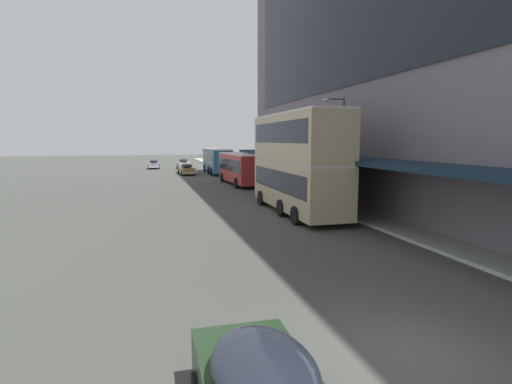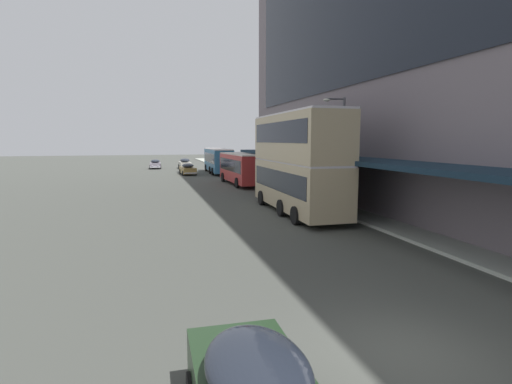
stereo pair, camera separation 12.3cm
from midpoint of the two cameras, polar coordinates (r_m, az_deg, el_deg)
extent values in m
plane|color=#444641|center=(9.64, 20.92, -21.03)|extent=(240.00, 240.00, 0.00)
cube|color=tan|center=(24.84, 5.99, 0.98)|extent=(2.69, 10.53, 2.79)
cube|color=black|center=(24.80, 6.01, 1.75)|extent=(2.72, 9.69, 1.23)
cube|color=silver|center=(24.72, 6.04, 4.31)|extent=(2.59, 10.53, 0.12)
cube|color=tan|center=(24.68, 6.09, 7.67)|extent=(2.69, 10.53, 2.79)
cube|color=black|center=(24.69, 6.10, 8.45)|extent=(2.72, 9.69, 1.23)
cube|color=silver|center=(24.73, 6.13, 11.02)|extent=(2.59, 10.53, 0.12)
cube|color=black|center=(29.72, 2.45, 9.87)|extent=(1.29, 0.07, 0.36)
cylinder|color=black|center=(27.97, 0.89, -0.83)|extent=(0.26, 1.00, 1.00)
cylinder|color=black|center=(28.76, 5.86, -0.64)|extent=(0.26, 1.00, 1.00)
cylinder|color=black|center=(21.56, 5.79, -3.35)|extent=(0.26, 1.00, 1.00)
cylinder|color=black|center=(22.58, 11.95, -2.99)|extent=(0.26, 1.00, 1.00)
cylinder|color=black|center=(23.85, 3.71, -2.29)|extent=(0.26, 1.00, 1.00)
cylinder|color=black|center=(24.78, 9.40, -2.01)|extent=(0.26, 1.00, 1.00)
cube|color=teal|center=(55.19, -5.38, 4.56)|extent=(2.72, 11.14, 2.88)
cube|color=black|center=(55.18, -5.39, 4.92)|extent=(2.74, 10.26, 1.27)
cube|color=silver|center=(55.14, -5.40, 6.10)|extent=(2.62, 11.14, 0.12)
cube|color=black|center=(60.67, -6.19, 5.93)|extent=(1.23, 0.09, 0.36)
cylinder|color=black|center=(58.84, -7.11, 3.46)|extent=(0.27, 1.01, 1.00)
cylinder|color=black|center=(59.18, -4.74, 3.51)|extent=(0.27, 1.01, 1.00)
cylinder|color=black|center=(51.71, -6.14, 2.93)|extent=(0.27, 1.01, 1.00)
cylinder|color=black|center=(52.10, -3.46, 2.99)|extent=(0.27, 1.01, 1.00)
cylinder|color=black|center=(54.28, -6.52, 3.14)|extent=(0.27, 1.01, 1.00)
cylinder|color=black|center=(54.65, -3.96, 3.19)|extent=(0.27, 1.01, 1.00)
cube|color=#AE2D2C|center=(40.74, -2.01, 3.46)|extent=(2.75, 9.59, 2.70)
cube|color=black|center=(40.72, -2.01, 3.92)|extent=(2.76, 8.83, 1.19)
cube|color=beige|center=(40.67, -2.02, 5.43)|extent=(2.65, 9.58, 0.12)
cube|color=black|center=(45.32, -3.60, 5.25)|extent=(1.23, 0.10, 0.36)
cylinder|color=black|center=(43.68, -4.66, 2.13)|extent=(0.28, 1.01, 1.00)
cylinder|color=black|center=(44.27, -1.56, 2.22)|extent=(0.28, 1.01, 1.00)
cylinder|color=black|center=(37.69, -2.63, 1.30)|extent=(0.28, 1.01, 1.00)
cylinder|color=black|center=(38.37, 0.92, 1.42)|extent=(0.28, 1.01, 1.00)
cube|color=olive|center=(53.36, -9.66, 3.10)|extent=(1.90, 4.49, 0.74)
ellipsoid|color=#1E232D|center=(53.10, -9.64, 3.76)|extent=(1.60, 2.50, 0.56)
cube|color=silver|center=(55.60, -10.01, 3.04)|extent=(1.59, 0.20, 0.14)
cube|color=silver|center=(51.16, -9.28, 2.68)|extent=(1.59, 0.20, 0.14)
sphere|color=silver|center=(55.48, -10.48, 3.30)|extent=(0.18, 0.18, 0.18)
sphere|color=silver|center=(55.61, -9.54, 3.33)|extent=(0.18, 0.18, 0.18)
cylinder|color=black|center=(54.61, -10.74, 2.89)|extent=(0.17, 0.65, 0.64)
cylinder|color=black|center=(54.85, -9.01, 2.95)|extent=(0.17, 0.65, 0.64)
cylinder|color=black|center=(51.91, -10.35, 2.67)|extent=(0.17, 0.65, 0.64)
cylinder|color=black|center=(52.17, -8.52, 2.73)|extent=(0.17, 0.65, 0.64)
cube|color=gray|center=(65.76, -14.13, 3.77)|extent=(1.77, 4.34, 0.72)
ellipsoid|color=#1E232D|center=(65.94, -14.14, 4.31)|extent=(1.50, 2.40, 0.54)
cube|color=silver|center=(63.59, -14.15, 3.46)|extent=(1.54, 0.18, 0.14)
cube|color=silver|center=(67.96, -14.09, 3.71)|extent=(1.54, 0.18, 0.14)
sphere|color=silver|center=(63.59, -13.76, 3.71)|extent=(0.18, 0.18, 0.18)
sphere|color=silver|center=(63.61, -14.56, 3.69)|extent=(0.18, 0.18, 0.18)
cylinder|color=black|center=(64.44, -13.42, 3.49)|extent=(0.16, 0.64, 0.64)
cylinder|color=black|center=(64.47, -14.85, 3.45)|extent=(0.16, 0.64, 0.64)
cylinder|color=black|center=(67.09, -13.41, 3.64)|extent=(0.16, 0.64, 0.64)
cylinder|color=black|center=(67.12, -14.79, 3.60)|extent=(0.16, 0.64, 0.64)
cube|color=beige|center=(64.64, -10.08, 3.87)|extent=(1.73, 4.76, 0.84)
ellipsoid|color=#1E232D|center=(64.36, -10.07, 4.49)|extent=(1.51, 2.62, 0.63)
cube|color=silver|center=(67.06, -10.27, 3.76)|extent=(1.62, 0.13, 0.14)
cube|color=silver|center=(62.24, -9.86, 3.50)|extent=(1.62, 0.13, 0.14)
sphere|color=silver|center=(66.97, -10.68, 4.02)|extent=(0.18, 0.18, 0.18)
sphere|color=silver|center=(67.06, -9.88, 4.04)|extent=(0.18, 0.18, 0.18)
cylinder|color=black|center=(66.04, -10.93, 3.65)|extent=(0.14, 0.64, 0.64)
cylinder|color=black|center=(66.20, -9.46, 3.69)|extent=(0.14, 0.64, 0.64)
cylinder|color=black|center=(63.11, -10.71, 3.49)|extent=(0.14, 0.64, 0.64)
cylinder|color=black|center=(63.28, -9.17, 3.53)|extent=(0.14, 0.64, 0.64)
ellipsoid|color=#1E232D|center=(6.23, 0.79, -23.63)|extent=(1.54, 2.40, 0.57)
cube|color=silver|center=(8.38, -3.04, -22.26)|extent=(1.62, 0.15, 0.14)
cylinder|color=black|center=(7.88, 5.05, -24.81)|extent=(0.15, 0.64, 0.64)
cylinder|color=#4C4C51|center=(25.87, 12.43, 5.32)|extent=(0.16, 0.16, 6.99)
cylinder|color=#4C4C51|center=(25.71, 11.43, 12.91)|extent=(1.20, 0.10, 0.10)
ellipsoid|color=silver|center=(25.44, 10.19, 12.81)|extent=(0.44, 0.28, 0.20)
camera|label=1|loc=(0.06, -89.84, 0.02)|focal=28.00mm
camera|label=2|loc=(0.06, 90.16, -0.02)|focal=28.00mm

